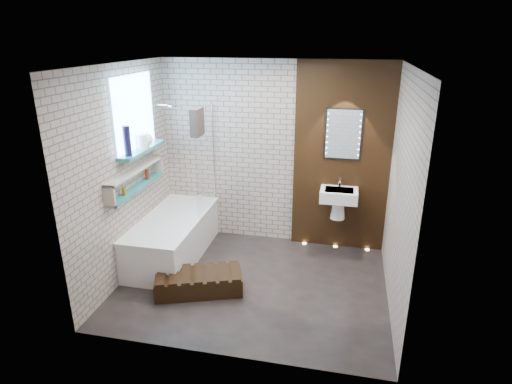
% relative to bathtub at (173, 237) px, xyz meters
% --- Properties ---
extents(ground, '(3.20, 3.20, 0.00)m').
position_rel_bathtub_xyz_m(ground, '(1.22, -0.45, -0.29)').
color(ground, black).
rests_on(ground, ground).
extents(room_shell, '(3.24, 3.20, 2.60)m').
position_rel_bathtub_xyz_m(room_shell, '(1.22, -0.45, 1.01)').
color(room_shell, '#A29181').
rests_on(room_shell, ground).
extents(walnut_panel, '(1.30, 0.06, 2.60)m').
position_rel_bathtub_xyz_m(walnut_panel, '(2.17, 0.82, 1.01)').
color(walnut_panel, black).
rests_on(walnut_panel, ground).
extents(clerestory_window, '(0.18, 1.00, 0.94)m').
position_rel_bathtub_xyz_m(clerestory_window, '(-0.34, -0.10, 1.61)').
color(clerestory_window, '#7FADE0').
rests_on(clerestory_window, room_shell).
extents(display_niche, '(0.14, 1.30, 0.26)m').
position_rel_bathtub_xyz_m(display_niche, '(-0.31, -0.30, 0.91)').
color(display_niche, teal).
rests_on(display_niche, room_shell).
extents(bathtub, '(0.79, 1.74, 0.70)m').
position_rel_bathtub_xyz_m(bathtub, '(0.00, 0.00, 0.00)').
color(bathtub, white).
rests_on(bathtub, ground).
extents(bath_screen, '(0.01, 0.78, 1.40)m').
position_rel_bathtub_xyz_m(bath_screen, '(0.35, 0.44, 0.99)').
color(bath_screen, white).
rests_on(bath_screen, bathtub).
extents(towel, '(0.10, 0.27, 0.35)m').
position_rel_bathtub_xyz_m(towel, '(0.35, 0.19, 1.56)').
color(towel, black).
rests_on(towel, bath_screen).
extents(shower_head, '(0.18, 0.18, 0.02)m').
position_rel_bathtub_xyz_m(shower_head, '(-0.08, 0.50, 1.71)').
color(shower_head, silver).
rests_on(shower_head, room_shell).
extents(washbasin, '(0.50, 0.36, 0.58)m').
position_rel_bathtub_xyz_m(washbasin, '(2.17, 0.62, 0.50)').
color(washbasin, white).
rests_on(washbasin, walnut_panel).
extents(led_mirror, '(0.50, 0.02, 0.70)m').
position_rel_bathtub_xyz_m(led_mirror, '(2.17, 0.78, 1.36)').
color(led_mirror, black).
rests_on(led_mirror, walnut_panel).
extents(walnut_step, '(1.10, 0.76, 0.22)m').
position_rel_bathtub_xyz_m(walnut_step, '(0.62, -0.75, -0.18)').
color(walnut_step, black).
rests_on(walnut_step, ground).
extents(niche_bottles, '(0.05, 0.66, 0.13)m').
position_rel_bathtub_xyz_m(niche_bottles, '(-0.31, -0.24, 0.87)').
color(niche_bottles, '#996117').
rests_on(niche_bottles, display_niche).
extents(sill_vases, '(0.18, 0.59, 0.36)m').
position_rel_bathtub_xyz_m(sill_vases, '(-0.28, -0.14, 1.37)').
color(sill_vases, white).
rests_on(sill_vases, clerestory_window).
extents(floor_uplights, '(0.96, 0.06, 0.01)m').
position_rel_bathtub_xyz_m(floor_uplights, '(2.17, 0.75, -0.29)').
color(floor_uplights, '#FFD899').
rests_on(floor_uplights, ground).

